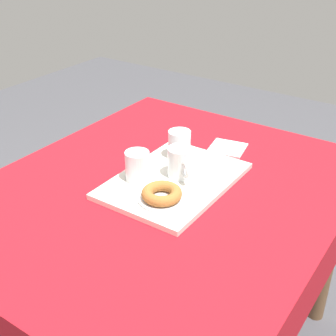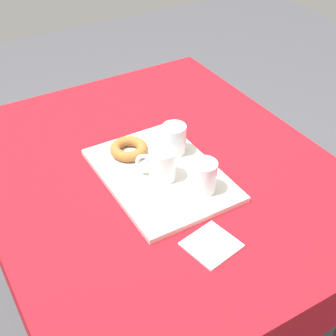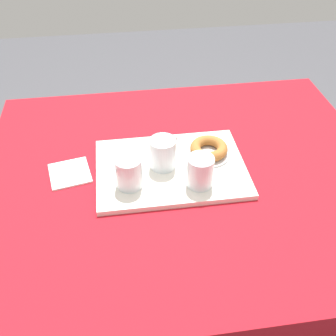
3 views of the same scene
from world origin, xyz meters
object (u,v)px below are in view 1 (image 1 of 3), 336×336
Objects in this scene: donut_plate_left at (162,199)px; paper_napkin at (228,148)px; tea_mug_left at (180,163)px; serving_tray at (174,180)px; water_glass_far at (179,146)px; dining_table at (163,215)px; water_glass_near at (137,167)px; sugar_donut_left at (162,193)px.

paper_napkin is (0.43, 0.01, -0.02)m from donut_plate_left.
paper_napkin is at bearing -3.82° from tea_mug_left.
serving_tray is 3.71× the size of paper_napkin.
paper_napkin is at bearing -27.39° from water_glass_far.
dining_table is 0.36m from paper_napkin.
water_glass_near is 1.00× the size of water_glass_far.
water_glass_far is at bearing 22.60° from donut_plate_left.
donut_plate_left is at bearing -161.93° from serving_tray.
sugar_donut_left is at bearing -178.10° from paper_napkin.
water_glass_far is 0.78× the size of paper_napkin.
water_glass_near is 0.69× the size of donut_plate_left.
donut_plate_left is at bearing -167.32° from tea_mug_left.
dining_table is 13.01× the size of water_glass_far.
paper_napkin is (0.18, -0.09, -0.06)m from water_glass_far.
water_glass_near is (-0.07, 0.09, 0.05)m from serving_tray.
donut_plate_left is (-0.25, -0.11, -0.04)m from water_glass_far.
donut_plate_left is at bearing 0.00° from sugar_donut_left.
water_glass_far reaches higher than dining_table.
paper_napkin is (0.28, -0.02, -0.06)m from tea_mug_left.
dining_table is 9.00× the size of donut_plate_left.
sugar_donut_left reaches higher than serving_tray.
water_glass_far is 0.28m from donut_plate_left.
dining_table is 2.73× the size of serving_tray.
water_glass_far is 0.27m from sugar_donut_left.
sugar_donut_left is (0.00, 0.00, 0.02)m from donut_plate_left.
water_glass_far reaches higher than donut_plate_left.
tea_mug_left is 0.90× the size of sugar_donut_left.
dining_table is at bearing 33.50° from sugar_donut_left.
dining_table is 0.16m from donut_plate_left.
water_glass_near reaches higher than dining_table.
sugar_donut_left is at bearing -161.93° from serving_tray.
dining_table is 10.52× the size of sugar_donut_left.
tea_mug_left is at bearing 12.68° from sugar_donut_left.
dining_table is 0.18m from tea_mug_left.
tea_mug_left is at bearing -19.35° from serving_tray.
serving_tray is at bearing 18.07° from sugar_donut_left.
water_glass_far reaches higher than serving_tray.
serving_tray is at bearing 175.01° from paper_napkin.
tea_mug_left is at bearing -17.30° from dining_table.
paper_napkin is (0.37, -0.11, -0.06)m from water_glass_near.
sugar_donut_left is at bearing 0.00° from donut_plate_left.
serving_tray is at bearing 18.07° from donut_plate_left.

